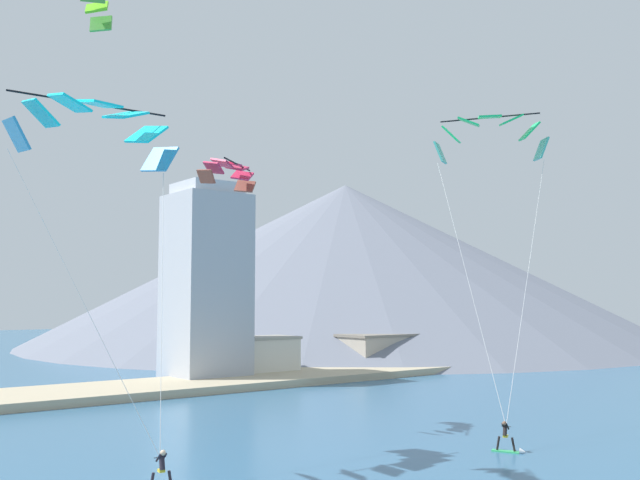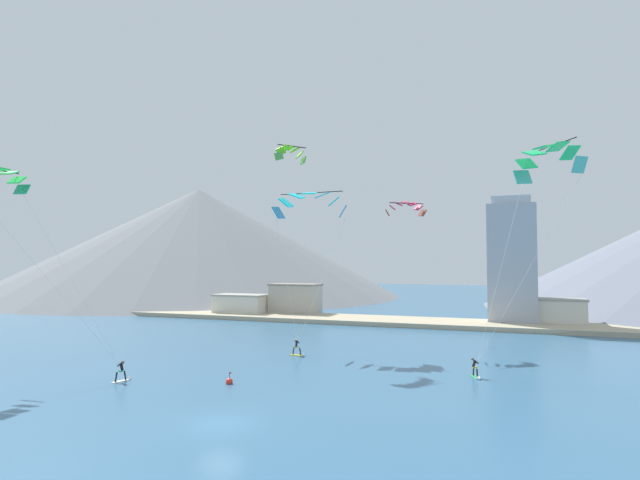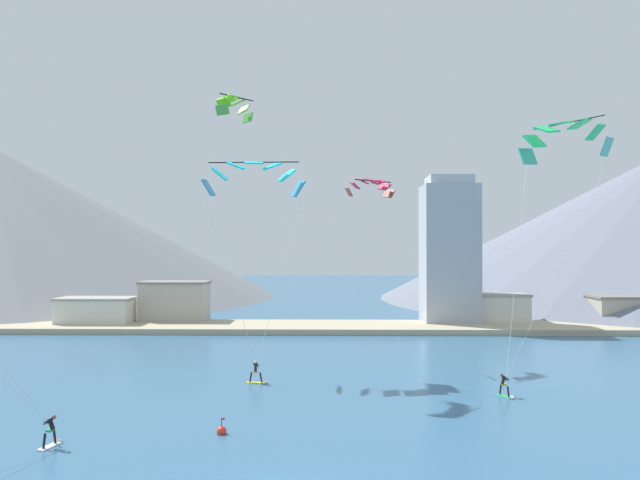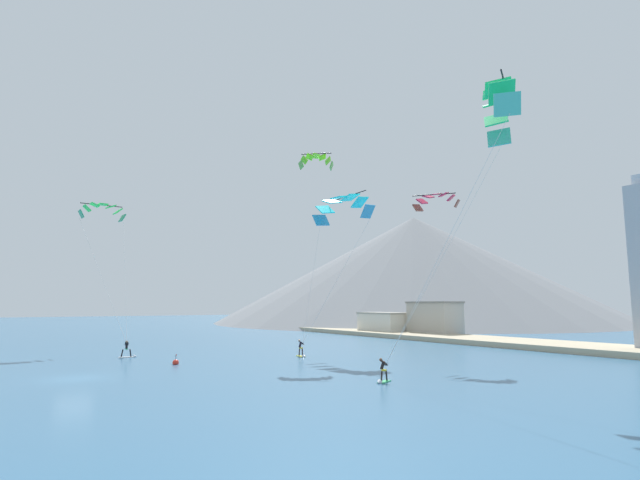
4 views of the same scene
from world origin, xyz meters
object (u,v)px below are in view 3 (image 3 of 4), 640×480
object	(u,v)px
parafoil_kite_distant_low_drift	(234,106)
kitesurfer_mid_center	(53,436)
parafoil_kite_distant_high_outer	(370,186)
kitesurfer_near_trail	(258,376)
parafoil_kite_near_lead	(564,137)
parafoil_kite_near_trail	(254,175)
kitesurfer_near_lead	(506,390)
race_marker_buoy	(222,431)

from	to	relation	value
parafoil_kite_distant_low_drift	kitesurfer_mid_center	bearing A→B (deg)	-109.60
parafoil_kite_distant_high_outer	kitesurfer_near_trail	bearing A→B (deg)	-130.78
kitesurfer_mid_center	parafoil_kite_distant_low_drift	xyz separation A→B (m)	(6.53, 18.35, 21.37)
parafoil_kite_near_lead	parafoil_kite_near_trail	xyz separation A→B (m)	(-24.82, 4.37, -2.39)
kitesurfer_mid_center	parafoil_kite_distant_high_outer	distance (m)	34.99
kitesurfer_mid_center	parafoil_kite_near_lead	bearing A→B (deg)	27.03
kitesurfer_near_lead	parafoil_kite_distant_low_drift	distance (m)	30.22
parafoil_kite_distant_low_drift	race_marker_buoy	distance (m)	27.14
parafoil_kite_distant_low_drift	kitesurfer_near_trail	bearing A→B (deg)	-54.01
kitesurfer_near_lead	parafoil_kite_distant_low_drift	bearing A→B (deg)	159.74
parafoil_kite_near_trail	race_marker_buoy	bearing A→B (deg)	-88.21
parafoil_kite_near_trail	kitesurfer_mid_center	bearing A→B (deg)	-110.43
kitesurfer_near_trail	parafoil_kite_distant_high_outer	size ratio (longest dim) A/B	0.38
kitesurfer_mid_center	parafoil_kite_distant_high_outer	world-z (taller)	parafoil_kite_distant_high_outer
kitesurfer_near_trail	parafoil_kite_near_lead	xyz separation A→B (m)	(23.71, 1.63, 18.38)
parafoil_kite_near_trail	parafoil_kite_distant_high_outer	world-z (taller)	parafoil_kite_near_trail
kitesurfer_near_lead	parafoil_kite_near_trail	distance (m)	26.63
kitesurfer_mid_center	race_marker_buoy	xyz separation A→B (m)	(8.42, 2.23, -0.38)
kitesurfer_near_trail	race_marker_buoy	xyz separation A→B (m)	(-0.53, -12.80, -0.41)
kitesurfer_near_lead	parafoil_kite_near_lead	bearing A→B (deg)	42.93
kitesurfer_mid_center	parafoil_kite_near_trail	distance (m)	27.57
parafoil_kite_near_trail	parafoil_kite_distant_high_outer	bearing A→B (deg)	24.15
kitesurfer_near_trail	race_marker_buoy	bearing A→B (deg)	-92.36
kitesurfer_mid_center	parafoil_kite_distant_low_drift	size ratio (longest dim) A/B	0.45
kitesurfer_near_lead	parafoil_kite_distant_high_outer	distance (m)	22.99
parafoil_kite_near_lead	parafoil_kite_distant_low_drift	size ratio (longest dim) A/B	4.82
kitesurfer_near_lead	parafoil_kite_distant_high_outer	world-z (taller)	parafoil_kite_distant_high_outer
parafoil_kite_distant_high_outer	parafoil_kite_distant_low_drift	size ratio (longest dim) A/B	1.23
parafoil_kite_distant_high_outer	parafoil_kite_near_trail	bearing A→B (deg)	-155.85
kitesurfer_near_lead	parafoil_kite_near_lead	world-z (taller)	parafoil_kite_near_lead
parafoil_kite_near_lead	race_marker_buoy	size ratio (longest dim) A/B	18.58
kitesurfer_near_lead	kitesurfer_mid_center	size ratio (longest dim) A/B	0.98
kitesurfer_near_lead	kitesurfer_mid_center	world-z (taller)	kitesurfer_mid_center
kitesurfer_near_trail	parafoil_kite_distant_low_drift	size ratio (longest dim) A/B	0.46
kitesurfer_near_lead	kitesurfer_mid_center	bearing A→B (deg)	-157.54
parafoil_kite_distant_high_outer	kitesurfer_mid_center	bearing A→B (deg)	-125.21
parafoil_kite_near_trail	parafoil_kite_distant_low_drift	bearing A→B (deg)	-115.87
kitesurfer_mid_center	parafoil_kite_near_trail	size ratio (longest dim) A/B	0.11
kitesurfer_near_trail	race_marker_buoy	world-z (taller)	kitesurfer_near_trail
kitesurfer_mid_center	parafoil_kite_near_lead	distance (m)	41.02
parafoil_kite_near_trail	parafoil_kite_distant_high_outer	xyz separation A→B (m)	(10.25, 4.60, -0.50)
kitesurfer_near_lead	race_marker_buoy	bearing A→B (deg)	-154.26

